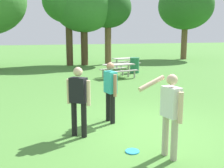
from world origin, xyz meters
TOP-DOWN VIEW (x-y plane):
  - ground_plane at (0.00, 0.00)m, footprint 120.00×120.00m
  - person_thrower at (-0.62, 0.74)m, footprint 0.27×0.61m
  - person_catcher at (-0.33, -1.70)m, footprint 0.73×0.61m
  - person_bystander at (-1.68, 0.01)m, footprint 0.47×0.45m
  - frisbee at (-0.88, -1.23)m, footprint 0.29×0.29m
  - picnic_table_near at (2.51, 7.78)m, footprint 1.93×1.70m
  - picnic_table_far at (4.39, 11.19)m, footprint 1.89×1.65m
  - trash_can_further_along at (4.18, 9.22)m, footprint 0.59×0.59m
  - tree_far_right at (1.31, 14.88)m, footprint 3.86×3.86m
  - tree_slender_mid at (2.45, 14.70)m, footprint 4.65×4.65m
  - tree_back_left at (4.34, 14.48)m, footprint 3.67×3.67m
  - tree_back_right at (12.87, 16.28)m, footprint 5.20×5.20m

SIDE VIEW (x-z plane):
  - ground_plane at x=0.00m, z-range 0.00..0.00m
  - frisbee at x=-0.88m, z-range 0.00..0.03m
  - trash_can_further_along at x=4.18m, z-range 0.00..0.96m
  - picnic_table_near at x=2.51m, z-range 0.18..0.95m
  - picnic_table_far at x=4.39m, z-range 0.18..0.95m
  - person_thrower at x=-0.62m, z-range 0.12..1.76m
  - person_bystander at x=-1.68m, z-range 0.12..1.76m
  - person_catcher at x=-0.33m, z-range 0.14..1.78m
  - tree_back_left at x=4.34m, z-range 1.38..7.38m
  - tree_slender_mid at x=2.45m, z-range 1.23..7.72m
  - tree_far_right at x=1.31m, z-range 1.54..8.02m
  - tree_back_right at x=12.87m, z-range 1.38..8.63m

